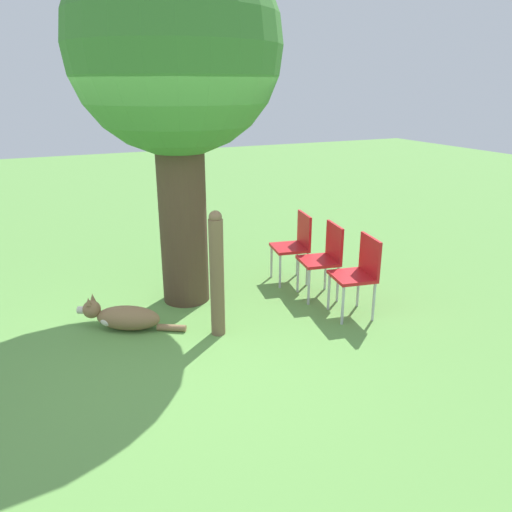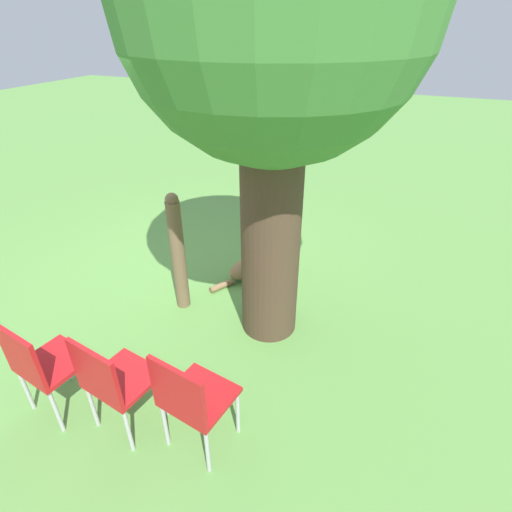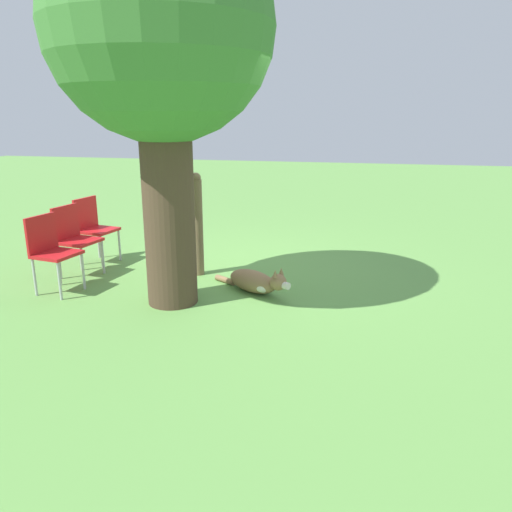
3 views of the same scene
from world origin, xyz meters
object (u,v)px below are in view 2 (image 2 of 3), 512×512
at_px(red_chair_0, 42,363).
at_px(red_chair_2, 191,397).
at_px(fence_post, 178,253).
at_px(dog, 257,264).
at_px(red_chair_1, 113,379).
at_px(oak_tree, 275,16).

bearing_deg(red_chair_0, red_chair_2, -73.27).
bearing_deg(fence_post, red_chair_2, 34.25).
distance_m(dog, red_chair_2, 2.37).
distance_m(fence_post, red_chair_2, 1.73).
distance_m(red_chair_1, red_chair_2, 0.59).
bearing_deg(dog, red_chair_0, -166.17).
bearing_deg(red_chair_2, red_chair_1, 106.73).
relative_size(oak_tree, fence_post, 3.01).
xyz_separation_m(dog, red_chair_2, (2.30, 0.46, 0.39)).
xyz_separation_m(dog, red_chair_0, (2.44, -0.72, 0.39)).
relative_size(dog, red_chair_1, 1.15).
distance_m(dog, red_chair_1, 2.40).
relative_size(fence_post, red_chair_1, 1.46).
bearing_deg(fence_post, red_chair_0, -7.61).
xyz_separation_m(red_chair_0, red_chair_1, (-0.07, 0.59, 0.00)).
xyz_separation_m(dog, red_chair_1, (2.37, -0.13, 0.39)).
height_order(oak_tree, fence_post, oak_tree).
height_order(dog, fence_post, fence_post).
height_order(red_chair_1, red_chair_2, same).
relative_size(oak_tree, dog, 3.81).
bearing_deg(oak_tree, fence_post, -87.78).
xyz_separation_m(oak_tree, red_chair_0, (1.60, -1.19, -2.19)).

